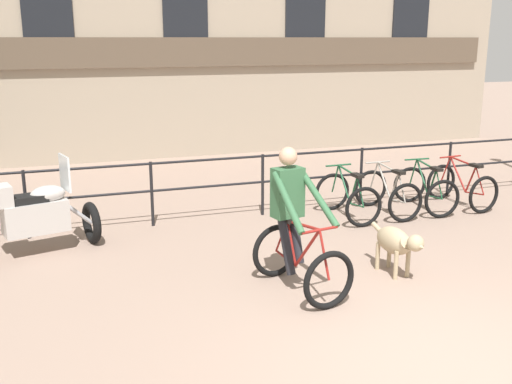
{
  "coord_description": "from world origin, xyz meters",
  "views": [
    {
      "loc": [
        -3.36,
        -4.03,
        2.93
      ],
      "look_at": [
        -0.94,
        2.86,
        1.05
      ],
      "focal_mm": 42.0,
      "sensor_mm": 36.0,
      "label": 1
    }
  ],
  "objects_px": {
    "parked_bicycle_near_lamp": "(347,197)",
    "parked_motorcycle": "(34,215)",
    "dog": "(397,242)",
    "parked_bicycle_mid_right": "(425,190)",
    "parked_bicycle_mid_left": "(387,194)",
    "cyclist_with_bike": "(295,227)",
    "parked_bicycle_far_end": "(462,187)"
  },
  "relations": [
    {
      "from": "dog",
      "to": "parked_bicycle_mid_left",
      "type": "height_order",
      "value": "parked_bicycle_mid_left"
    },
    {
      "from": "dog",
      "to": "parked_bicycle_far_end",
      "type": "distance_m",
      "value": 3.76
    },
    {
      "from": "dog",
      "to": "parked_motorcycle",
      "type": "height_order",
      "value": "parked_motorcycle"
    },
    {
      "from": "parked_motorcycle",
      "to": "cyclist_with_bike",
      "type": "bearing_deg",
      "value": -141.89
    },
    {
      "from": "parked_motorcycle",
      "to": "parked_bicycle_near_lamp",
      "type": "bearing_deg",
      "value": -103.11
    },
    {
      "from": "cyclist_with_bike",
      "to": "parked_bicycle_near_lamp",
      "type": "height_order",
      "value": "cyclist_with_bike"
    },
    {
      "from": "parked_bicycle_mid_left",
      "to": "cyclist_with_bike",
      "type": "bearing_deg",
      "value": 38.78
    },
    {
      "from": "parked_bicycle_near_lamp",
      "to": "parked_bicycle_mid_left",
      "type": "bearing_deg",
      "value": 178.31
    },
    {
      "from": "dog",
      "to": "parked_bicycle_mid_right",
      "type": "xyz_separation_m",
      "value": [
        2.11,
        2.42,
        -0.08
      ]
    },
    {
      "from": "parked_motorcycle",
      "to": "parked_bicycle_far_end",
      "type": "relative_size",
      "value": 1.51
    },
    {
      "from": "parked_bicycle_mid_left",
      "to": "parked_bicycle_far_end",
      "type": "bearing_deg",
      "value": 177.77
    },
    {
      "from": "dog",
      "to": "parked_motorcycle",
      "type": "distance_m",
      "value": 4.91
    },
    {
      "from": "cyclist_with_bike",
      "to": "dog",
      "type": "bearing_deg",
      "value": -13.32
    },
    {
      "from": "dog",
      "to": "parked_motorcycle",
      "type": "xyz_separation_m",
      "value": [
        -4.31,
        2.35,
        0.12
      ]
    },
    {
      "from": "dog",
      "to": "parked_bicycle_far_end",
      "type": "height_order",
      "value": "parked_bicycle_far_end"
    },
    {
      "from": "parked_bicycle_near_lamp",
      "to": "parked_bicycle_far_end",
      "type": "bearing_deg",
      "value": 178.31
    },
    {
      "from": "cyclist_with_bike",
      "to": "parked_bicycle_mid_left",
      "type": "distance_m",
      "value": 3.62
    },
    {
      "from": "cyclist_with_bike",
      "to": "parked_motorcycle",
      "type": "height_order",
      "value": "cyclist_with_bike"
    },
    {
      "from": "cyclist_with_bike",
      "to": "parked_bicycle_mid_right",
      "type": "height_order",
      "value": "cyclist_with_bike"
    },
    {
      "from": "parked_bicycle_near_lamp",
      "to": "parked_bicycle_mid_left",
      "type": "xyz_separation_m",
      "value": [
        0.76,
        0.0,
        0.0
      ]
    },
    {
      "from": "parked_bicycle_near_lamp",
      "to": "parked_bicycle_far_end",
      "type": "distance_m",
      "value": 2.29
    },
    {
      "from": "dog",
      "to": "parked_bicycle_near_lamp",
      "type": "distance_m",
      "value": 2.5
    },
    {
      "from": "parked_bicycle_mid_left",
      "to": "parked_bicycle_mid_right",
      "type": "xyz_separation_m",
      "value": [
        0.76,
        0.0,
        0.0
      ]
    },
    {
      "from": "parked_bicycle_mid_left",
      "to": "parked_bicycle_far_end",
      "type": "relative_size",
      "value": 0.97
    },
    {
      "from": "dog",
      "to": "parked_bicycle_mid_right",
      "type": "bearing_deg",
      "value": 42.71
    },
    {
      "from": "parked_bicycle_mid_right",
      "to": "parked_bicycle_far_end",
      "type": "height_order",
      "value": "same"
    },
    {
      "from": "dog",
      "to": "parked_bicycle_near_lamp",
      "type": "bearing_deg",
      "value": 70.18
    },
    {
      "from": "parked_bicycle_near_lamp",
      "to": "parked_motorcycle",
      "type": "bearing_deg",
      "value": -0.87
    },
    {
      "from": "dog",
      "to": "cyclist_with_bike",
      "type": "bearing_deg",
      "value": 171.14
    },
    {
      "from": "cyclist_with_bike",
      "to": "parked_bicycle_mid_left",
      "type": "height_order",
      "value": "cyclist_with_bike"
    },
    {
      "from": "parked_bicycle_mid_right",
      "to": "parked_bicycle_far_end",
      "type": "bearing_deg",
      "value": -176.7
    },
    {
      "from": "cyclist_with_bike",
      "to": "parked_bicycle_far_end",
      "type": "relative_size",
      "value": 1.45
    }
  ]
}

